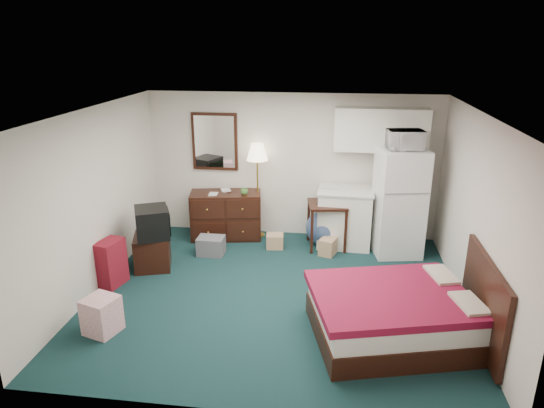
# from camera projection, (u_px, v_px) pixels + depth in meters

# --- Properties ---
(floor) EXTENTS (5.00, 4.50, 0.01)m
(floor) POSITION_uv_depth(u_px,v_px,m) (276.00, 294.00, 6.70)
(floor) COLOR black
(floor) RESTS_ON ground
(ceiling) EXTENTS (5.00, 4.50, 0.01)m
(ceiling) POSITION_uv_depth(u_px,v_px,m) (277.00, 112.00, 5.88)
(ceiling) COLOR silver
(ceiling) RESTS_ON walls
(walls) EXTENTS (5.01, 4.51, 2.50)m
(walls) POSITION_uv_depth(u_px,v_px,m) (276.00, 209.00, 6.29)
(walls) COLOR silver
(walls) RESTS_ON floor
(mirror) EXTENTS (0.80, 0.06, 1.00)m
(mirror) POSITION_uv_depth(u_px,v_px,m) (215.00, 142.00, 8.41)
(mirror) COLOR white
(mirror) RESTS_ON walls
(upper_cabinets) EXTENTS (1.50, 0.35, 0.70)m
(upper_cabinets) POSITION_uv_depth(u_px,v_px,m) (381.00, 130.00, 7.83)
(upper_cabinets) COLOR white
(upper_cabinets) RESTS_ON walls
(headboard) EXTENTS (0.06, 1.56, 1.00)m
(headboard) POSITION_uv_depth(u_px,v_px,m) (484.00, 301.00, 5.45)
(headboard) COLOR black
(headboard) RESTS_ON walls
(dresser) EXTENTS (1.28, 0.75, 0.82)m
(dresser) POSITION_uv_depth(u_px,v_px,m) (226.00, 215.00, 8.49)
(dresser) COLOR black
(dresser) RESTS_ON floor
(floor_lamp) EXTENTS (0.40, 0.40, 1.67)m
(floor_lamp) POSITION_uv_depth(u_px,v_px,m) (258.00, 191.00, 8.42)
(floor_lamp) COLOR gold
(floor_lamp) RESTS_ON floor
(desk) EXTENTS (0.70, 0.70, 0.77)m
(desk) POSITION_uv_depth(u_px,v_px,m) (327.00, 225.00, 8.11)
(desk) COLOR black
(desk) RESTS_ON floor
(exercise_ball) EXTENTS (0.64, 0.64, 0.60)m
(exercise_ball) POSITION_uv_depth(u_px,v_px,m) (323.00, 228.00, 8.21)
(exercise_ball) COLOR #354D78
(exercise_ball) RESTS_ON floor
(kitchen_counter) EXTENTS (0.90, 0.70, 0.95)m
(kitchen_counter) POSITION_uv_depth(u_px,v_px,m) (345.00, 218.00, 8.16)
(kitchen_counter) COLOR white
(kitchen_counter) RESTS_ON floor
(fridge) EXTENTS (0.83, 0.83, 1.74)m
(fridge) POSITION_uv_depth(u_px,v_px,m) (399.00, 202.00, 7.74)
(fridge) COLOR white
(fridge) RESTS_ON floor
(bed) EXTENTS (2.09, 1.81, 0.57)m
(bed) POSITION_uv_depth(u_px,v_px,m) (393.00, 316.00, 5.66)
(bed) COLOR maroon
(bed) RESTS_ON floor
(tv_stand) EXTENTS (0.66, 0.70, 0.52)m
(tv_stand) POSITION_uv_depth(u_px,v_px,m) (153.00, 251.00, 7.42)
(tv_stand) COLOR black
(tv_stand) RESTS_ON floor
(suitcase) EXTENTS (0.35, 0.47, 0.68)m
(suitcase) POSITION_uv_depth(u_px,v_px,m) (111.00, 263.00, 6.86)
(suitcase) COLOR maroon
(suitcase) RESTS_ON floor
(retail_box) EXTENTS (0.45, 0.45, 0.45)m
(retail_box) POSITION_uv_depth(u_px,v_px,m) (102.00, 315.00, 5.78)
(retail_box) COLOR white
(retail_box) RESTS_ON floor
(file_bin) EXTENTS (0.43, 0.32, 0.30)m
(file_bin) POSITION_uv_depth(u_px,v_px,m) (211.00, 246.00, 7.89)
(file_bin) COLOR slate
(file_bin) RESTS_ON floor
(cardboard_box_a) EXTENTS (0.30, 0.27, 0.24)m
(cardboard_box_a) POSITION_uv_depth(u_px,v_px,m) (275.00, 241.00, 8.15)
(cardboard_box_a) COLOR tan
(cardboard_box_a) RESTS_ON floor
(cardboard_box_b) EXTENTS (0.31, 0.34, 0.28)m
(cardboard_box_b) POSITION_uv_depth(u_px,v_px,m) (328.00, 247.00, 7.88)
(cardboard_box_b) COLOR tan
(cardboard_box_b) RESTS_ON floor
(laptop) EXTENTS (0.34, 0.29, 0.21)m
(laptop) POSITION_uv_depth(u_px,v_px,m) (327.00, 197.00, 7.96)
(laptop) COLOR black
(laptop) RESTS_ON desk
(crt_tv) EXTENTS (0.66, 0.68, 0.45)m
(crt_tv) POSITION_uv_depth(u_px,v_px,m) (152.00, 222.00, 7.23)
(crt_tv) COLOR black
(crt_tv) RESTS_ON tv_stand
(microwave) EXTENTS (0.57, 0.38, 0.36)m
(microwave) POSITION_uv_depth(u_px,v_px,m) (405.00, 138.00, 7.35)
(microwave) COLOR white
(microwave) RESTS_ON fridge
(book_a) EXTENTS (0.15, 0.03, 0.20)m
(book_a) POSITION_uv_depth(u_px,v_px,m) (209.00, 189.00, 8.23)
(book_a) COLOR tan
(book_a) RESTS_ON dresser
(book_b) EXTENTS (0.15, 0.08, 0.21)m
(book_b) POSITION_uv_depth(u_px,v_px,m) (221.00, 185.00, 8.41)
(book_b) COLOR tan
(book_b) RESTS_ON dresser
(mug) EXTENTS (0.15, 0.13, 0.13)m
(mug) POSITION_uv_depth(u_px,v_px,m) (244.00, 191.00, 8.24)
(mug) COLOR #4D8538
(mug) RESTS_ON dresser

